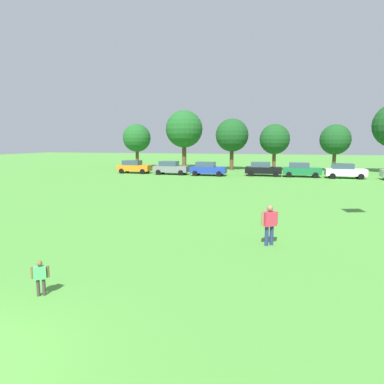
% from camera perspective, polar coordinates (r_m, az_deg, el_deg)
% --- Properties ---
extents(ground_plane, '(160.00, 160.00, 0.00)m').
position_cam_1_polar(ground_plane, '(34.84, 4.53, 1.57)').
color(ground_plane, '#4C9338').
extents(child_kite_flyer, '(0.41, 0.32, 0.98)m').
position_cam_1_polar(child_kite_flyer, '(10.31, -23.93, -12.51)').
color(child_kite_flyer, '#3F3833').
rests_on(child_kite_flyer, ground).
extents(adult_bystander, '(0.64, 0.57, 1.65)m').
position_cam_1_polar(adult_bystander, '(14.04, 12.78, -4.82)').
color(adult_bystander, navy).
rests_on(adult_bystander, ground).
extents(parked_car_orange_0, '(4.30, 2.02, 1.68)m').
position_cam_1_polar(parked_car_orange_0, '(45.70, -9.64, 4.18)').
color(parked_car_orange_0, orange).
rests_on(parked_car_orange_0, ground).
extents(parked_car_gray_1, '(4.30, 2.02, 1.68)m').
position_cam_1_polar(parked_car_gray_1, '(43.40, -3.54, 4.07)').
color(parked_car_gray_1, slate).
rests_on(parked_car_gray_1, ground).
extents(parked_car_blue_2, '(4.30, 2.02, 1.68)m').
position_cam_1_polar(parked_car_blue_2, '(41.86, 2.64, 3.91)').
color(parked_car_blue_2, '#1E38AD').
rests_on(parked_car_blue_2, ground).
extents(parked_car_black_3, '(4.30, 2.02, 1.68)m').
position_cam_1_polar(parked_car_black_3, '(42.35, 11.70, 3.80)').
color(parked_car_black_3, black).
rests_on(parked_car_black_3, ground).
extents(parked_car_green_4, '(4.30, 2.02, 1.68)m').
position_cam_1_polar(parked_car_green_4, '(42.23, 17.70, 3.56)').
color(parked_car_green_4, '#196B38').
rests_on(parked_car_green_4, ground).
extents(parked_car_white_5, '(4.30, 2.02, 1.68)m').
position_cam_1_polar(parked_car_white_5, '(42.35, 24.07, 3.24)').
color(parked_car_white_5, white).
rests_on(parked_car_white_5, ground).
extents(tree_far_left, '(4.44, 4.44, 6.92)m').
position_cam_1_polar(tree_far_left, '(56.07, -9.17, 8.86)').
color(tree_far_left, brown).
rests_on(tree_far_left, ground).
extents(tree_left, '(5.70, 5.70, 8.88)m').
position_cam_1_polar(tree_left, '(53.74, -1.32, 10.40)').
color(tree_left, brown).
rests_on(tree_left, ground).
extents(tree_center_left, '(4.76, 4.76, 7.42)m').
position_cam_1_polar(tree_center_left, '(50.61, 6.68, 9.35)').
color(tree_center_left, brown).
rests_on(tree_center_left, ground).
extents(tree_center_right, '(4.22, 4.22, 6.57)m').
position_cam_1_polar(tree_center_right, '(50.15, 13.59, 8.53)').
color(tree_center_right, brown).
rests_on(tree_center_right, ground).
extents(tree_right, '(4.16, 4.16, 6.48)m').
position_cam_1_polar(tree_right, '(51.63, 22.74, 8.04)').
color(tree_right, brown).
rests_on(tree_right, ground).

